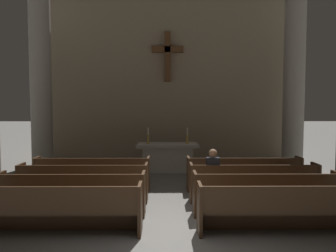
% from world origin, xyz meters
% --- Properties ---
extents(ground_plane, '(80.00, 80.00, 0.00)m').
position_xyz_m(ground_plane, '(0.00, 0.00, 0.00)').
color(ground_plane, slate).
extents(pew_left_row_1, '(3.16, 0.50, 0.95)m').
position_xyz_m(pew_left_row_1, '(-2.10, -0.04, 0.48)').
color(pew_left_row_1, '#422B19').
rests_on(pew_left_row_1, ground).
extents(pew_left_row_2, '(3.16, 0.50, 0.95)m').
position_xyz_m(pew_left_row_2, '(-2.10, 0.99, 0.48)').
color(pew_left_row_2, '#422B19').
rests_on(pew_left_row_2, ground).
extents(pew_left_row_3, '(3.16, 0.50, 0.95)m').
position_xyz_m(pew_left_row_3, '(-2.10, 2.02, 0.48)').
color(pew_left_row_3, '#422B19').
rests_on(pew_left_row_3, ground).
extents(pew_left_row_4, '(3.16, 0.50, 0.95)m').
position_xyz_m(pew_left_row_4, '(-2.10, 3.06, 0.48)').
color(pew_left_row_4, '#422B19').
rests_on(pew_left_row_4, ground).
extents(pew_right_row_1, '(3.16, 0.50, 0.95)m').
position_xyz_m(pew_right_row_1, '(2.10, -0.04, 0.48)').
color(pew_right_row_1, '#422B19').
rests_on(pew_right_row_1, ground).
extents(pew_right_row_2, '(3.16, 0.50, 0.95)m').
position_xyz_m(pew_right_row_2, '(2.10, 0.99, 0.48)').
color(pew_right_row_2, '#422B19').
rests_on(pew_right_row_2, ground).
extents(pew_right_row_3, '(3.16, 0.50, 0.95)m').
position_xyz_m(pew_right_row_3, '(2.10, 2.02, 0.48)').
color(pew_right_row_3, '#422B19').
rests_on(pew_right_row_3, ground).
extents(pew_right_row_4, '(3.16, 0.50, 0.95)m').
position_xyz_m(pew_right_row_4, '(2.10, 3.06, 0.48)').
color(pew_right_row_4, '#422B19').
rests_on(pew_right_row_4, ground).
extents(column_left_second, '(1.10, 1.10, 7.20)m').
position_xyz_m(column_left_second, '(-4.47, 5.73, 3.51)').
color(column_left_second, '#9E998E').
rests_on(column_left_second, ground).
extents(column_right_second, '(1.10, 1.10, 7.20)m').
position_xyz_m(column_right_second, '(4.47, 5.73, 3.51)').
color(column_right_second, '#9E998E').
rests_on(column_right_second, ground).
extents(altar, '(2.20, 0.90, 1.01)m').
position_xyz_m(altar, '(0.00, 5.73, 0.53)').
color(altar, '#A8A399').
rests_on(altar, ground).
extents(candlestick_left, '(0.16, 0.16, 0.57)m').
position_xyz_m(candlestick_left, '(-0.70, 5.73, 1.19)').
color(candlestick_left, '#B79338').
rests_on(candlestick_left, altar).
extents(candlestick_right, '(0.16, 0.16, 0.57)m').
position_xyz_m(candlestick_right, '(0.70, 5.73, 1.19)').
color(candlestick_right, '#B79338').
rests_on(candlestick_right, altar).
extents(apse_with_cross, '(10.12, 0.49, 7.82)m').
position_xyz_m(apse_with_cross, '(0.00, 7.64, 3.91)').
color(apse_with_cross, gray).
rests_on(apse_with_cross, ground).
extents(lone_worshipper, '(0.32, 0.43, 1.32)m').
position_xyz_m(lone_worshipper, '(1.08, 2.06, 0.69)').
color(lone_worshipper, '#26262B').
rests_on(lone_worshipper, ground).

